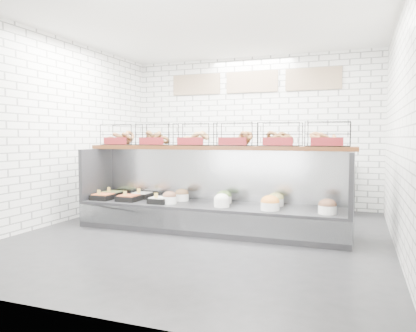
% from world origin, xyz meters
% --- Properties ---
extents(ground, '(5.50, 5.50, 0.00)m').
position_xyz_m(ground, '(0.00, 0.00, 0.00)').
color(ground, black).
rests_on(ground, ground).
extents(room_shell, '(5.02, 5.51, 3.01)m').
position_xyz_m(room_shell, '(0.00, 0.60, 2.06)').
color(room_shell, white).
rests_on(room_shell, ground).
extents(display_case, '(4.00, 0.90, 1.20)m').
position_xyz_m(display_case, '(-0.01, 0.34, 0.33)').
color(display_case, black).
rests_on(display_case, ground).
extents(bagel_shelf, '(4.10, 0.50, 0.40)m').
position_xyz_m(bagel_shelf, '(-0.01, 0.52, 1.38)').
color(bagel_shelf, '#3F1F0D').
rests_on(bagel_shelf, display_case).
extents(prep_counter, '(4.00, 0.60, 1.20)m').
position_xyz_m(prep_counter, '(-0.00, 2.43, 0.47)').
color(prep_counter, '#93969B').
rests_on(prep_counter, ground).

